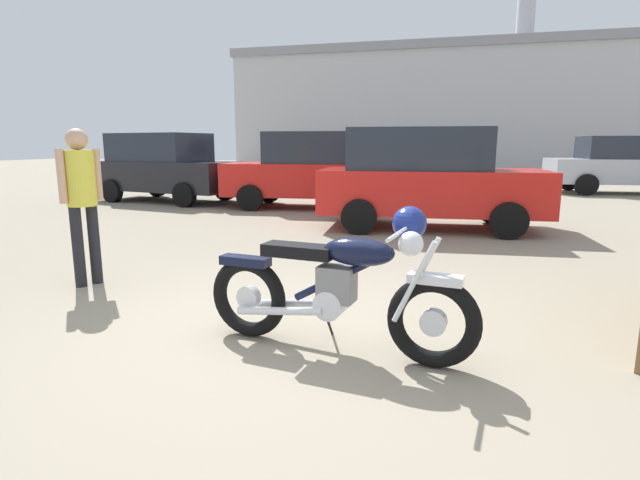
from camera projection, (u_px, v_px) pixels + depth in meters
name	position (u px, v px, depth m)	size (l,w,h in m)	color
ground_plane	(289.00, 337.00, 3.91)	(80.00, 80.00, 0.00)	gray
vintage_motorcycle	(342.00, 286.00, 3.58)	(2.08, 0.73, 1.07)	black
bystander	(81.00, 191.00, 5.19)	(0.30, 0.43, 1.66)	black
silver_sedan_mid	(312.00, 169.00, 11.73)	(4.05, 2.14, 1.78)	black
dark_sedan_left	(166.00, 167.00, 13.08)	(4.12, 2.31, 1.78)	black
red_hatchback_near	(636.00, 163.00, 15.10)	(4.84, 2.29, 1.74)	black
pale_sedan_back	(427.00, 177.00, 8.80)	(4.03, 2.09, 1.78)	black
blue_hatchback_right	(427.00, 162.00, 16.86)	(4.06, 2.15, 1.78)	black
industrial_building	(426.00, 110.00, 33.39)	(23.98, 10.35, 14.43)	#B2B2B7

